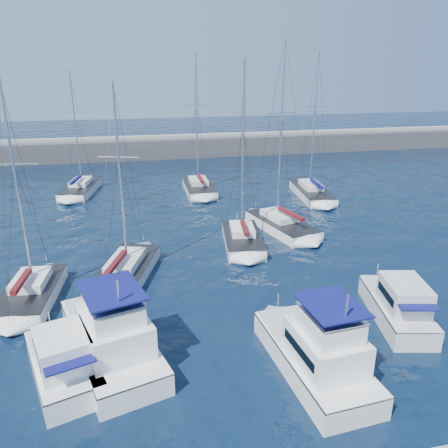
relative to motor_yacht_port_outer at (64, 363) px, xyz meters
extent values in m
plane|color=black|center=(10.57, 2.27, -0.94)|extent=(220.00, 220.00, 0.00)
cube|color=#424244|center=(10.57, 54.27, 0.06)|extent=(160.00, 6.00, 4.00)
cube|color=gray|center=(10.57, 54.27, 2.26)|extent=(160.00, 1.20, 0.50)
cube|color=white|center=(-0.07, 0.23, -0.54)|extent=(4.26, 6.41, 1.60)
cube|color=#262628|center=(-0.07, 0.23, 0.21)|extent=(4.31, 6.43, 0.08)
cube|color=white|center=(0.15, -0.46, 1.06)|extent=(2.93, 3.28, 1.60)
cube|color=black|center=(0.15, -0.46, 1.14)|extent=(2.80, 2.77, 0.45)
cube|color=#0F125A|center=(0.47, -1.49, 1.36)|extent=(2.52, 2.34, 0.07)
cube|color=white|center=(2.07, 1.71, -0.54)|extent=(5.69, 9.53, 1.60)
cube|color=#262628|center=(2.07, 1.71, 0.21)|extent=(5.76, 9.55, 0.08)
cube|color=white|center=(2.37, 0.66, 1.06)|extent=(3.90, 4.77, 1.60)
cube|color=black|center=(2.37, 0.66, 1.14)|extent=(3.72, 3.99, 0.45)
cube|color=white|center=(2.42, 0.46, 2.31)|extent=(3.00, 3.42, 0.90)
cube|color=#0F125A|center=(2.42, 0.46, 3.31)|extent=(3.39, 3.90, 0.08)
cube|color=white|center=(11.68, -1.77, -0.54)|extent=(3.74, 8.07, 1.60)
cube|color=#262628|center=(11.68, -1.77, 0.21)|extent=(3.80, 8.07, 0.08)
cube|color=white|center=(11.76, -2.73, 1.06)|extent=(2.94, 3.83, 1.60)
cube|color=black|center=(11.76, -2.73, 1.14)|extent=(2.93, 3.11, 0.45)
cube|color=white|center=(11.77, -2.93, 2.31)|extent=(2.32, 2.71, 0.90)
cube|color=#0F125A|center=(11.77, -2.93, 3.31)|extent=(2.61, 3.09, 0.08)
cube|color=silver|center=(18.23, 1.45, -0.54)|extent=(3.81, 6.86, 1.60)
cube|color=#262628|center=(18.23, 1.45, 0.21)|extent=(3.85, 6.87, 0.08)
cube|color=silver|center=(18.06, 0.68, 1.06)|extent=(2.69, 3.39, 1.60)
cube|color=black|center=(18.06, 0.68, 1.14)|extent=(2.60, 2.81, 0.45)
cube|color=#0F125A|center=(17.80, -0.48, 1.36)|extent=(2.35, 2.36, 0.07)
cube|color=white|center=(-3.00, 8.27, -0.64)|extent=(3.67, 7.01, 1.30)
cube|color=#262628|center=(-3.00, 8.27, -0.01)|extent=(3.73, 7.02, 0.06)
cube|color=white|center=(-2.96, 8.69, 0.31)|extent=(2.24, 3.13, 0.55)
cylinder|color=silver|center=(-2.93, 8.94, 6.49)|extent=(0.18, 0.18, 11.96)
cylinder|color=silver|center=(-3.10, 7.26, 0.86)|extent=(0.46, 3.37, 0.12)
cube|color=#541014|center=(-3.11, 7.16, 1.01)|extent=(0.65, 3.05, 0.28)
cube|color=silver|center=(2.74, 9.85, -0.64)|extent=(5.53, 9.15, 1.30)
cube|color=#262628|center=(2.74, 9.85, -0.01)|extent=(5.59, 9.17, 0.06)
cube|color=silver|center=(2.91, 10.37, 0.31)|extent=(3.03, 4.20, 0.55)
cylinder|color=silver|center=(3.01, 10.68, 6.35)|extent=(0.18, 0.18, 11.68)
cylinder|color=silver|center=(2.34, 8.62, 0.86)|extent=(1.45, 4.15, 0.12)
cube|color=#541014|center=(2.31, 8.52, 1.01)|extent=(1.54, 3.81, 0.28)
cube|color=white|center=(12.37, 14.30, -0.64)|extent=(3.87, 7.38, 1.30)
cube|color=#262628|center=(12.37, 14.30, -0.01)|extent=(3.92, 7.39, 0.06)
cube|color=white|center=(12.43, 14.74, 0.31)|extent=(2.30, 3.32, 0.55)
cylinder|color=silver|center=(12.47, 15.00, 7.11)|extent=(0.18, 0.18, 13.21)
cylinder|color=silver|center=(12.22, 13.25, 0.86)|extent=(0.62, 3.50, 0.12)
cube|color=#541014|center=(12.21, 13.15, 1.01)|extent=(0.79, 3.19, 0.28)
cube|color=white|center=(16.74, 16.92, -0.64)|extent=(4.92, 8.53, 1.30)
cube|color=#262628|center=(16.74, 16.92, -0.01)|extent=(4.98, 8.54, 0.06)
cube|color=white|center=(16.62, 17.41, 0.31)|extent=(2.79, 3.89, 0.55)
cylinder|color=silver|center=(16.55, 17.70, 7.87)|extent=(0.18, 0.18, 14.73)
cylinder|color=silver|center=(17.02, 15.75, 0.86)|extent=(1.07, 3.92, 0.12)
cube|color=#541014|center=(17.05, 15.65, 1.01)|extent=(1.20, 3.59, 0.28)
cube|color=white|center=(-2.13, 33.72, -0.64)|extent=(4.46, 8.55, 1.30)
cube|color=#262628|center=(-2.13, 33.72, -0.01)|extent=(4.52, 8.57, 0.06)
cube|color=white|center=(-2.04, 34.22, 0.31)|extent=(2.58, 3.86, 0.55)
cylinder|color=silver|center=(-1.98, 34.52, 6.58)|extent=(0.18, 0.18, 12.15)
cylinder|color=silver|center=(-2.36, 32.52, 0.86)|extent=(0.87, 4.02, 0.12)
cube|color=#0F125A|center=(-2.38, 32.42, 1.01)|extent=(1.02, 3.66, 0.28)
cube|color=silver|center=(11.50, 31.14, -0.64)|extent=(3.23, 7.91, 1.30)
cube|color=#262628|center=(11.50, 31.14, -0.01)|extent=(3.29, 7.91, 0.06)
cube|color=silver|center=(11.51, 31.63, 0.31)|extent=(2.07, 3.47, 0.55)
cylinder|color=silver|center=(11.52, 31.93, 7.59)|extent=(0.18, 0.18, 14.16)
cylinder|color=silver|center=(11.48, 29.96, 0.86)|extent=(0.18, 3.93, 0.12)
cube|color=#541014|center=(11.48, 29.86, 1.01)|extent=(0.41, 3.54, 0.28)
cube|color=white|center=(23.69, 26.41, -0.64)|extent=(3.97, 9.19, 1.30)
cube|color=#262628|center=(23.69, 26.41, -0.01)|extent=(4.03, 9.19, 0.06)
cube|color=white|center=(23.75, 26.96, 0.31)|extent=(2.37, 4.09, 0.55)
cylinder|color=silver|center=(23.79, 27.30, 7.58)|extent=(0.18, 0.18, 14.16)
cylinder|color=silver|center=(23.54, 25.08, 0.86)|extent=(0.61, 4.44, 0.12)
cube|color=#0F125A|center=(23.53, 24.98, 1.01)|extent=(0.79, 4.02, 0.28)
camera|label=1|loc=(3.65, -18.09, 12.99)|focal=35.00mm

